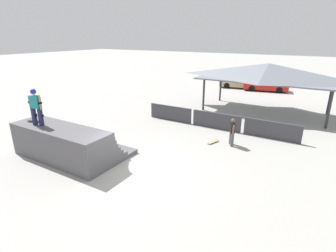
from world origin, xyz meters
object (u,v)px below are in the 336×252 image
skateboard_on_ground (213,142)px  parked_car_red (266,85)px  skater_on_deck (35,105)px  parked_car_tan (240,83)px  skateboard_on_deck (35,121)px  bystander_walking (232,131)px

skateboard_on_ground → parked_car_red: size_ratio=0.17×
skateboard_on_ground → parked_car_red: bearing=22.8°
skater_on_deck → parked_car_tan: 23.16m
skateboard_on_deck → parked_car_tan: (3.78, 22.64, -1.09)m
bystander_walking → parked_car_red: 16.54m
bystander_walking → skateboard_on_ground: (-0.96, -0.20, -0.79)m
parked_car_red → skateboard_on_deck: bearing=-117.3°
skateboard_on_deck → bystander_walking: 10.20m
skater_on_deck → bystander_walking: bearing=24.2°
parked_car_tan → bystander_walking: bearing=-84.7°
skater_on_deck → skateboard_on_ground: (6.69, 5.98, -2.60)m
skateboard_on_deck → skateboard_on_ground: bearing=16.8°
skater_on_deck → skateboard_on_deck: 1.14m
skateboard_on_deck → skateboard_on_ground: 9.42m
skater_on_deck → skateboard_on_deck: bearing=145.3°
skateboard_on_deck → parked_car_tan: skateboard_on_deck is taller
bystander_walking → parked_car_red: size_ratio=0.32×
skater_on_deck → parked_car_red: (6.07, 22.65, -2.05)m
skateboard_on_deck → parked_car_tan: 22.98m
skateboard_on_ground → bystander_walking: bearing=-57.3°
skateboard_on_deck → parked_car_red: (6.64, 22.44, -1.09)m
skateboard_on_deck → skateboard_on_ground: (7.26, 5.78, -1.64)m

